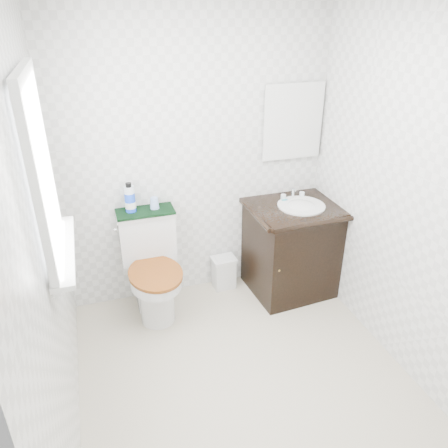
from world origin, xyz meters
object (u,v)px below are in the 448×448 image
toilet (152,272)px  cup (154,203)px  mouthwash_bottle (130,199)px  trash_bin (224,272)px  vanity (293,246)px

toilet → cup: bearing=60.4°
mouthwash_bottle → cup: bearing=-0.5°
toilet → cup: cup is taller
trash_bin → cup: cup is taller
toilet → vanity: (1.23, -0.06, 0.06)m
toilet → mouthwash_bottle: 0.63m
vanity → cup: size_ratio=10.05×
mouthwash_bottle → toilet: bearing=-53.7°
vanity → mouthwash_bottle: (-1.33, 0.20, 0.54)m
vanity → cup: cup is taller
trash_bin → cup: size_ratio=3.29×
toilet → cup: 0.57m
vanity → toilet: bearing=177.1°
vanity → cup: bearing=169.9°
mouthwash_bottle → cup: (0.19, -0.00, -0.06)m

